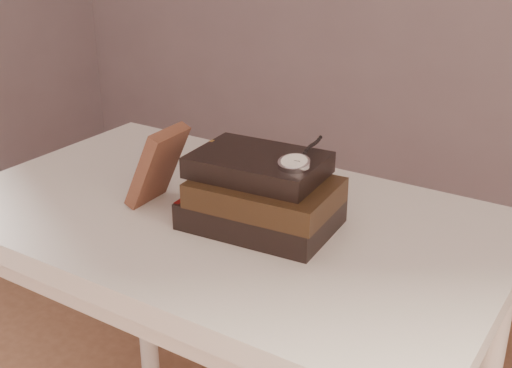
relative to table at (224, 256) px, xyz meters
The scene contains 5 objects.
table is the anchor object (origin of this frame).
book_stack 0.17m from the table, ahead, with size 0.27×0.19×0.13m.
journal 0.21m from the table, 162.83° to the right, with size 0.02×0.10×0.16m, color #432319.
pocket_watch 0.27m from the table, ahead, with size 0.06×0.15×0.02m.
eyeglasses 0.18m from the table, 97.28° to the left, with size 0.11×0.13×0.05m.
Camera 1 is at (0.63, -0.52, 1.27)m, focal length 46.32 mm.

